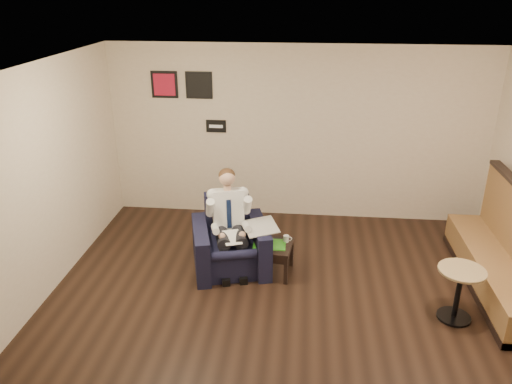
# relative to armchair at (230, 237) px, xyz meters

# --- Properties ---
(ground) EXTENTS (6.00, 6.00, 0.00)m
(ground) POSITION_rel_armchair_xyz_m (0.82, -1.19, -0.47)
(ground) COLOR black
(ground) RESTS_ON ground
(wall_back) EXTENTS (6.00, 0.02, 2.80)m
(wall_back) POSITION_rel_armchair_xyz_m (0.82, 1.81, 0.93)
(wall_back) COLOR beige
(wall_back) RESTS_ON ground
(wall_left) EXTENTS (0.02, 6.00, 2.80)m
(wall_left) POSITION_rel_armchair_xyz_m (-2.18, -1.19, 0.93)
(wall_left) COLOR beige
(wall_left) RESTS_ON ground
(ceiling) EXTENTS (6.00, 6.00, 0.02)m
(ceiling) POSITION_rel_armchair_xyz_m (0.82, -1.19, 2.33)
(ceiling) COLOR white
(ceiling) RESTS_ON wall_back
(seating_sign) EXTENTS (0.32, 0.02, 0.20)m
(seating_sign) POSITION_rel_armchair_xyz_m (-0.48, 1.79, 1.03)
(seating_sign) COLOR black
(seating_sign) RESTS_ON wall_back
(art_print_left) EXTENTS (0.42, 0.03, 0.42)m
(art_print_left) POSITION_rel_armchair_xyz_m (-1.28, 1.79, 1.68)
(art_print_left) COLOR #BB1733
(art_print_left) RESTS_ON wall_back
(art_print_right) EXTENTS (0.42, 0.03, 0.42)m
(art_print_right) POSITION_rel_armchair_xyz_m (-0.73, 1.79, 1.68)
(art_print_right) COLOR black
(art_print_right) RESTS_ON wall_back
(armchair) EXTENTS (1.20, 1.20, 0.95)m
(armchair) POSITION_rel_armchair_xyz_m (0.00, 0.00, 0.00)
(armchair) COLOR black
(armchair) RESTS_ON ground
(seated_man) EXTENTS (0.84, 1.06, 1.30)m
(seated_man) POSITION_rel_armchair_xyz_m (0.03, -0.12, 0.18)
(seated_man) COLOR white
(seated_man) RESTS_ON armchair
(lap_papers) EXTENTS (0.31, 0.36, 0.01)m
(lap_papers) POSITION_rel_armchair_xyz_m (0.06, -0.22, 0.11)
(lap_papers) COLOR white
(lap_papers) RESTS_ON seated_man
(newspaper) EXTENTS (0.55, 0.62, 0.01)m
(newspaper) POSITION_rel_armchair_xyz_m (0.41, 0.01, 0.17)
(newspaper) COLOR silver
(newspaper) RESTS_ON armchair
(side_table) EXTENTS (0.59, 0.59, 0.43)m
(side_table) POSITION_rel_armchair_xyz_m (0.57, -0.07, -0.26)
(side_table) COLOR black
(side_table) RESTS_ON ground
(green_folder) EXTENTS (0.43, 0.31, 0.01)m
(green_folder) POSITION_rel_armchair_xyz_m (0.54, -0.09, -0.04)
(green_folder) COLOR green
(green_folder) RESTS_ON side_table
(coffee_mug) EXTENTS (0.09, 0.09, 0.09)m
(coffee_mug) POSITION_rel_armchair_xyz_m (0.75, 0.02, 0.00)
(coffee_mug) COLOR white
(coffee_mug) RESTS_ON side_table
(smartphone) EXTENTS (0.15, 0.10, 0.01)m
(smartphone) POSITION_rel_armchair_xyz_m (0.63, 0.07, -0.04)
(smartphone) COLOR black
(smartphone) RESTS_ON side_table
(banquette) EXTENTS (0.60, 2.50, 1.28)m
(banquette) POSITION_rel_armchair_xyz_m (3.41, -0.13, 0.17)
(banquette) COLOR olive
(banquette) RESTS_ON ground
(cafe_table) EXTENTS (0.69, 0.69, 0.66)m
(cafe_table) POSITION_rel_armchair_xyz_m (2.77, -0.85, -0.15)
(cafe_table) COLOR #A18457
(cafe_table) RESTS_ON ground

